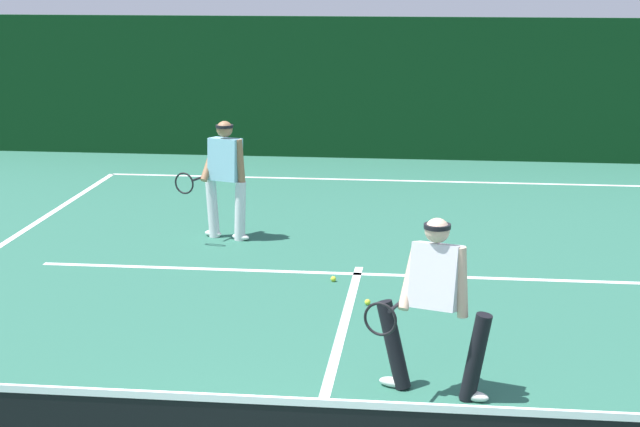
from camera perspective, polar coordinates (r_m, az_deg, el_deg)
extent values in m
cube|color=white|center=(18.21, 3.45, 1.84)|extent=(9.76, 0.10, 0.01)
cube|color=white|center=(12.71, 2.07, -3.33)|extent=(7.96, 0.10, 0.01)
cube|color=white|center=(9.98, 0.76, -8.16)|extent=(0.10, 6.40, 0.01)
cube|color=white|center=(6.66, -2.00, -10.25)|extent=(10.52, 0.03, 0.05)
cylinder|color=black|center=(9.09, 8.55, -7.84)|extent=(0.30, 0.22, 0.82)
cylinder|color=black|center=(9.30, 4.07, -7.21)|extent=(0.36, 0.24, 0.81)
ellipsoid|color=white|center=(9.23, 8.47, -9.90)|extent=(0.28, 0.18, 0.09)
ellipsoid|color=white|center=(9.43, 4.03, -9.23)|extent=(0.28, 0.18, 0.09)
cube|color=silver|center=(8.97, 6.39, -3.44)|extent=(0.50, 0.44, 0.60)
cylinder|color=beige|center=(8.91, 7.80, -3.77)|extent=(0.15, 0.13, 0.62)
cylinder|color=beige|center=(9.04, 5.00, -3.43)|extent=(0.22, 0.44, 0.56)
sphere|color=beige|center=(8.86, 6.46, -0.93)|extent=(0.22, 0.22, 0.22)
cylinder|color=black|center=(8.85, 6.47, -0.70)|extent=(0.29, 0.29, 0.04)
cylinder|color=black|center=(8.90, 4.13, -5.15)|extent=(0.11, 0.26, 0.03)
torus|color=black|center=(8.60, 3.34, -5.82)|extent=(0.29, 0.11, 0.29)
cylinder|color=silver|center=(14.19, -4.41, 0.14)|extent=(0.22, 0.20, 0.83)
cylinder|color=silver|center=(14.41, -5.93, 0.31)|extent=(0.23, 0.20, 0.83)
ellipsoid|color=white|center=(14.28, -4.38, -1.29)|extent=(0.28, 0.19, 0.09)
ellipsoid|color=white|center=(14.50, -5.89, -1.10)|extent=(0.28, 0.19, 0.09)
cube|color=#8CCCE0|center=(14.15, -5.23, 2.98)|extent=(0.49, 0.38, 0.59)
cylinder|color=#9E704C|center=(14.04, -4.40, 2.80)|extent=(0.17, 0.14, 0.63)
cylinder|color=#9E704C|center=(14.28, -6.05, 2.95)|extent=(0.24, 0.46, 0.57)
sphere|color=#9E704C|center=(14.08, -5.27, 4.64)|extent=(0.22, 0.22, 0.22)
cylinder|color=black|center=(14.08, -5.27, 4.80)|extent=(0.30, 0.30, 0.04)
cylinder|color=black|center=(14.14, -6.73, 1.92)|extent=(0.12, 0.26, 0.03)
torus|color=black|center=(13.86, -7.47, 1.66)|extent=(0.29, 0.12, 0.29)
sphere|color=#D1E033|center=(12.40, 0.74, -3.61)|extent=(0.07, 0.07, 0.07)
sphere|color=#D1E033|center=(11.58, 2.63, -4.89)|extent=(0.07, 0.07, 0.07)
cube|color=black|center=(20.11, 3.84, 6.87)|extent=(19.28, 0.12, 2.72)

